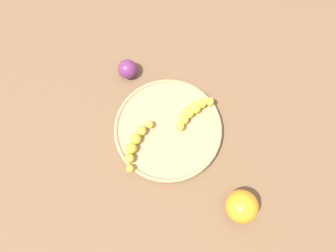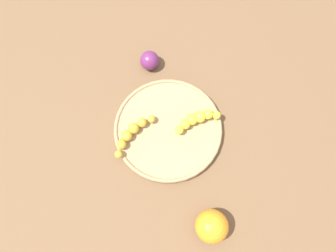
{
  "view_description": "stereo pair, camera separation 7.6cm",
  "coord_description": "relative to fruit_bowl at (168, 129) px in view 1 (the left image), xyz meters",
  "views": [
    {
      "loc": [
        0.14,
        0.19,
        0.76
      ],
      "look_at": [
        0.0,
        0.0,
        0.04
      ],
      "focal_mm": 32.69,
      "sensor_mm": 36.0,
      "label": 1
    },
    {
      "loc": [
        0.07,
        0.22,
        0.76
      ],
      "look_at": [
        0.0,
        0.0,
        0.04
      ],
      "focal_mm": 32.69,
      "sensor_mm": 36.0,
      "label": 2
    }
  ],
  "objects": [
    {
      "name": "orange_fruit",
      "position": [
        -0.02,
        0.25,
        0.03
      ],
      "size": [
        0.08,
        0.08,
        0.08
      ],
      "primitive_type": "sphere",
      "color": "orange",
      "rests_on": "ground_plane"
    },
    {
      "name": "fruit_bowl",
      "position": [
        0.0,
        0.0,
        0.0
      ],
      "size": [
        0.28,
        0.28,
        0.02
      ],
      "color": "#A08259",
      "rests_on": "ground_plane"
    },
    {
      "name": "plum_purple",
      "position": [
        -0.01,
        -0.2,
        0.01
      ],
      "size": [
        0.05,
        0.05,
        0.05
      ],
      "primitive_type": "sphere",
      "color": "#662659",
      "rests_on": "ground_plane"
    },
    {
      "name": "banana_spotted",
      "position": [
        0.09,
        -0.01,
        0.02
      ],
      "size": [
        0.12,
        0.08,
        0.03
      ],
      "rotation": [
        0.0,
        0.0,
        5.26
      ],
      "color": "gold",
      "rests_on": "fruit_bowl"
    },
    {
      "name": "ground_plane",
      "position": [
        0.0,
        0.0,
        -0.01
      ],
      "size": [
        2.4,
        2.4,
        0.0
      ],
      "primitive_type": "plane",
      "color": "brown"
    },
    {
      "name": "banana_yellow",
      "position": [
        -0.07,
        0.0,
        0.02
      ],
      "size": [
        0.12,
        0.04,
        0.03
      ],
      "rotation": [
        0.0,
        0.0,
        4.8
      ],
      "color": "yellow",
      "rests_on": "fruit_bowl"
    }
  ]
}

